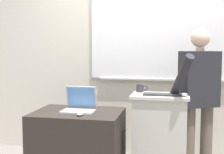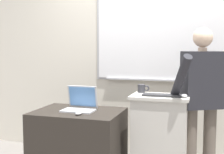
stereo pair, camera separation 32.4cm
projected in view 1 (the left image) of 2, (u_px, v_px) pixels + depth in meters
back_wall at (138, 53)px, 4.06m from camera, size 6.40×0.17×2.66m
lectern_podium at (159, 138)px, 3.28m from camera, size 0.59×0.40×0.92m
side_desk at (78, 146)px, 3.31m from camera, size 0.92×0.67×0.74m
person_presenter at (199, 94)px, 3.31m from camera, size 0.57×0.66×1.61m
laptop at (80, 104)px, 3.30m from camera, size 0.34×0.26×0.26m
wireless_keyboard at (162, 94)px, 3.18m from camera, size 0.39×0.14×0.02m
computer_mouse_by_laptop at (80, 114)px, 3.08m from camera, size 0.06×0.10×0.03m
computer_mouse_by_keyboard at (184, 95)px, 3.12m from camera, size 0.06×0.10×0.03m
coffee_mug at (140, 88)px, 3.41m from camera, size 0.13×0.08×0.09m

